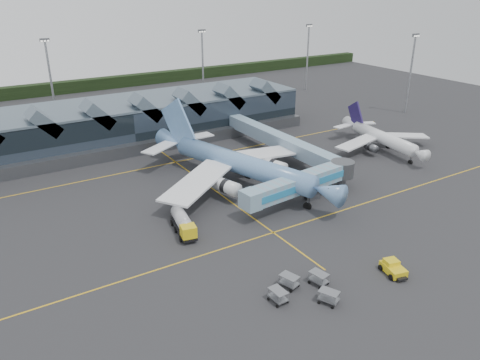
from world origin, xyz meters
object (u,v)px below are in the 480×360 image
regional_jet (381,137)px  jet_bridge (307,181)px  main_airliner (236,162)px  pushback_tug (393,268)px  fuel_truck (183,222)px

regional_jet → jet_bridge: bearing=-150.6°
main_airliner → pushback_tug: (1.90, -36.80, -3.43)m
jet_bridge → fuel_truck: bearing=171.1°
fuel_truck → regional_jet: bearing=21.9°
regional_jet → jet_bridge: regional_jet is taller
regional_jet → pushback_tug: bearing=-127.1°
jet_bridge → pushback_tug: 24.36m
main_airliner → jet_bridge: bearing=-79.3°
regional_jet → fuel_truck: 56.30m
fuel_truck → pushback_tug: bearing=-42.5°
jet_bridge → fuel_truck: (-23.51, 1.22, -1.90)m
pushback_tug → fuel_truck: bearing=140.9°
main_airliner → fuel_truck: bearing=-161.2°
fuel_truck → main_airliner: bearing=45.6°
main_airliner → regional_jet: (38.29, -0.76, -1.24)m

